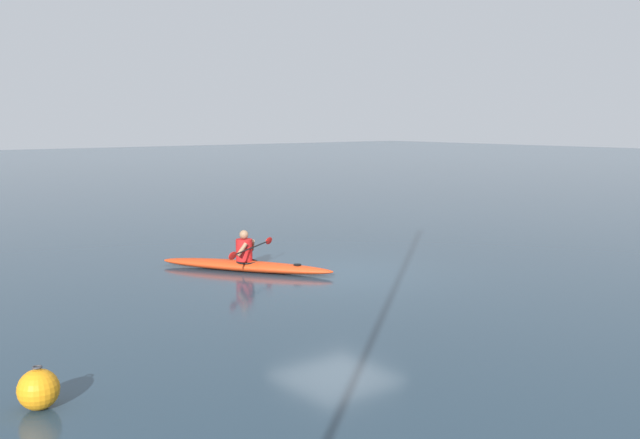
# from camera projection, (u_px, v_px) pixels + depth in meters

# --- Properties ---
(ground_plane) EXTENTS (160.00, 160.00, 0.00)m
(ground_plane) POSITION_uv_depth(u_px,v_px,m) (336.00, 275.00, 16.29)
(ground_plane) COLOR #233847
(kayak) EXTENTS (2.85, 3.99, 0.25)m
(kayak) POSITION_uv_depth(u_px,v_px,m) (245.00, 266.00, 16.68)
(kayak) COLOR red
(kayak) RESTS_ON ground
(kayaker) EXTENTS (2.10, 1.37, 0.73)m
(kayaker) POSITION_uv_depth(u_px,v_px,m) (245.00, 248.00, 16.63)
(kayaker) COLOR red
(kayaker) RESTS_ON kayak
(mooring_buoy_red_near) EXTENTS (0.51, 0.51, 0.55)m
(mooring_buoy_red_near) POSITION_uv_depth(u_px,v_px,m) (38.00, 389.00, 8.66)
(mooring_buoy_red_near) COLOR orange
(mooring_buoy_red_near) RESTS_ON ground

